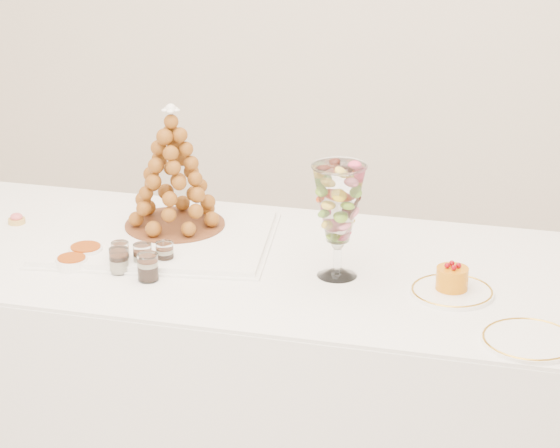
% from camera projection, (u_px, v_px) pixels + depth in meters
% --- Properties ---
extents(buffet_table, '(2.24, 0.92, 0.85)m').
position_uv_depth(buffet_table, '(279.00, 392.00, 3.26)').
color(buffet_table, white).
rests_on(buffet_table, ground).
extents(lace_tray, '(0.72, 0.58, 0.02)m').
position_uv_depth(lace_tray, '(158.00, 238.00, 3.25)').
color(lace_tray, white).
rests_on(lace_tray, buffet_table).
extents(macaron_vase, '(0.15, 0.15, 0.32)m').
position_uv_depth(macaron_vase, '(338.00, 205.00, 2.94)').
color(macaron_vase, white).
rests_on(macaron_vase, buffet_table).
extents(cake_plate, '(0.22, 0.22, 0.01)m').
position_uv_depth(cake_plate, '(452.00, 292.00, 2.90)').
color(cake_plate, white).
rests_on(cake_plate, buffet_table).
extents(spare_plate, '(0.23, 0.23, 0.01)m').
position_uv_depth(spare_plate, '(529.00, 341.00, 2.64)').
color(spare_plate, white).
rests_on(spare_plate, buffet_table).
extents(pink_tart, '(0.05, 0.05, 0.03)m').
position_uv_depth(pink_tart, '(17.00, 219.00, 3.39)').
color(pink_tart, tan).
rests_on(pink_tart, buffet_table).
extents(verrine_a, '(0.06, 0.06, 0.07)m').
position_uv_depth(verrine_a, '(120.00, 254.00, 3.08)').
color(verrine_a, white).
rests_on(verrine_a, buffet_table).
extents(verrine_b, '(0.06, 0.06, 0.07)m').
position_uv_depth(verrine_b, '(143.00, 256.00, 3.05)').
color(verrine_b, white).
rests_on(verrine_b, buffet_table).
extents(verrine_c, '(0.06, 0.06, 0.07)m').
position_uv_depth(verrine_c, '(165.00, 254.00, 3.07)').
color(verrine_c, white).
rests_on(verrine_c, buffet_table).
extents(verrine_d, '(0.06, 0.06, 0.07)m').
position_uv_depth(verrine_d, '(119.00, 260.00, 3.02)').
color(verrine_d, white).
rests_on(verrine_d, buffet_table).
extents(verrine_e, '(0.06, 0.06, 0.08)m').
position_uv_depth(verrine_e, '(148.00, 267.00, 2.98)').
color(verrine_e, white).
rests_on(verrine_e, buffet_table).
extents(ramekin_back, '(0.10, 0.10, 0.03)m').
position_uv_depth(ramekin_back, '(86.00, 252.00, 3.13)').
color(ramekin_back, white).
rests_on(ramekin_back, buffet_table).
extents(ramekin_front, '(0.09, 0.09, 0.03)m').
position_uv_depth(ramekin_front, '(72.00, 263.00, 3.07)').
color(ramekin_front, white).
rests_on(ramekin_front, buffet_table).
extents(croquembouche, '(0.30, 0.30, 0.38)m').
position_uv_depth(croquembouche, '(173.00, 168.00, 3.25)').
color(croquembouche, brown).
rests_on(croquembouche, lace_tray).
extents(mousse_cake, '(0.09, 0.09, 0.08)m').
position_uv_depth(mousse_cake, '(452.00, 278.00, 2.90)').
color(mousse_cake, '#CE7309').
rests_on(mousse_cake, cake_plate).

